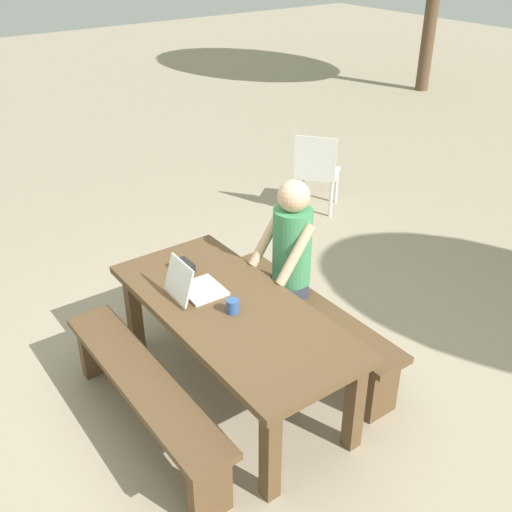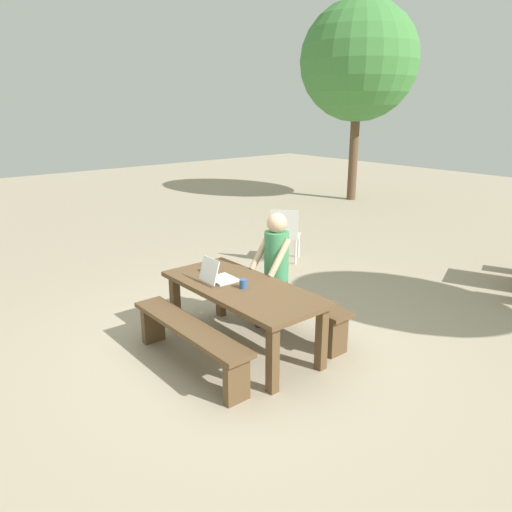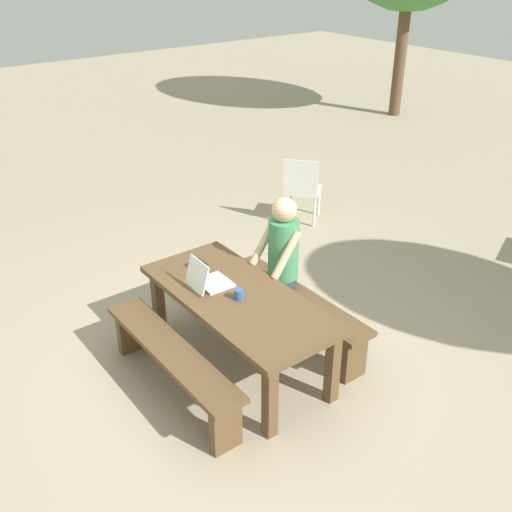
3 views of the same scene
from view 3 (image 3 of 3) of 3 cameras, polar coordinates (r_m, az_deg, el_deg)
The scene contains 9 objects.
ground_plane at distance 5.28m, azimuth -1.66°, elevation -10.25°, with size 30.00×30.00×0.00m, color tan.
picnic_table_front at distance 4.93m, azimuth -1.75°, elevation -4.78°, with size 1.85×0.83×0.70m.
bench_near at distance 4.80m, azimuth -8.11°, elevation -9.91°, with size 1.68×0.30×0.46m.
bench_far at distance 5.41m, azimuth 3.90°, elevation -4.77°, with size 1.68×0.30×0.46m.
laptop at distance 4.97m, azimuth -4.71°, elevation -2.30°, with size 0.30×0.34×0.27m.
small_pouch at distance 5.26m, azimuth -5.55°, elevation -0.91°, with size 0.16×0.10×0.06m.
coffee_mug at distance 4.80m, azimuth -1.66°, elevation -3.71°, with size 0.08×0.08×0.09m.
person_seated at distance 5.29m, azimuth 2.33°, elevation -0.00°, with size 0.39×0.40×1.33m.
plastic_chair at distance 7.62m, azimuth 4.45°, elevation 6.52°, with size 0.62×0.62×0.88m.
Camera 3 is at (3.36, -2.39, 3.29)m, focal length 41.44 mm.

